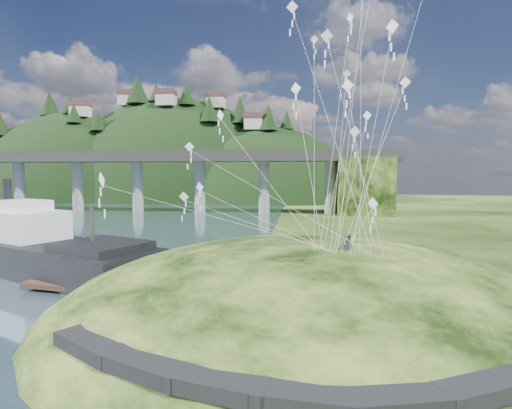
# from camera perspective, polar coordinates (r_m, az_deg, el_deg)

# --- Properties ---
(ground) EXTENTS (320.00, 320.00, 0.00)m
(ground) POSITION_cam_1_polar(r_m,az_deg,el_deg) (26.47, -10.48, -16.24)
(ground) COLOR black
(ground) RESTS_ON ground
(grass_hill) EXTENTS (36.00, 32.00, 13.00)m
(grass_hill) POSITION_cam_1_polar(r_m,az_deg,el_deg) (27.90, 7.70, -18.42)
(grass_hill) COLOR black
(grass_hill) RESTS_ON ground
(footpath) EXTENTS (22.29, 5.84, 0.83)m
(footpath) POSITION_cam_1_polar(r_m,az_deg,el_deg) (15.72, 6.94, -22.95)
(footpath) COLOR black
(footpath) RESTS_ON ground
(bridge) EXTENTS (160.00, 11.00, 15.00)m
(bridge) POSITION_cam_1_polar(r_m,az_deg,el_deg) (99.64, -13.62, 4.51)
(bridge) COLOR #2D2B2B
(bridge) RESTS_ON ground
(far_ridge) EXTENTS (153.00, 70.00, 94.50)m
(far_ridge) POSITION_cam_1_polar(r_m,az_deg,el_deg) (155.37, -12.96, -1.89)
(far_ridge) COLOR black
(far_ridge) RESTS_ON ground
(work_barge) EXTENTS (25.71, 16.84, 8.81)m
(work_barge) POSITION_cam_1_polar(r_m,az_deg,el_deg) (42.80, -28.16, -5.66)
(work_barge) COLOR black
(work_barge) RESTS_ON ground
(wooden_dock) EXTENTS (15.94, 5.06, 1.13)m
(wooden_dock) POSITION_cam_1_polar(r_m,az_deg,el_deg) (33.05, -19.43, -11.31)
(wooden_dock) COLOR #392017
(wooden_dock) RESTS_ON ground
(kite_flyers) EXTENTS (0.99, 1.30, 1.65)m
(kite_flyers) POSITION_cam_1_polar(r_m,az_deg,el_deg) (24.10, 12.91, -4.30)
(kite_flyers) COLOR #282B36
(kite_flyers) RESTS_ON ground
(kite_swarm) EXTENTS (19.89, 17.03, 20.12)m
(kite_swarm) POSITION_cam_1_polar(r_m,az_deg,el_deg) (29.24, 7.55, 16.81)
(kite_swarm) COLOR white
(kite_swarm) RESTS_ON ground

